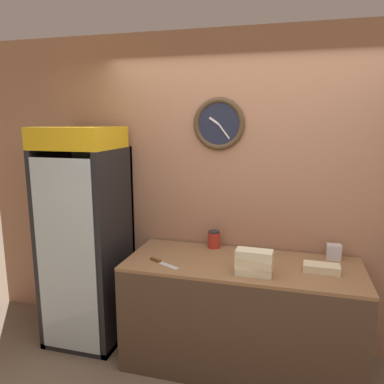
# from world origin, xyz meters

# --- Properties ---
(wall_back) EXTENTS (5.20, 0.10, 2.70)m
(wall_back) POSITION_xyz_m (-0.00, 1.32, 1.36)
(wall_back) COLOR #AD7A5B
(wall_back) RESTS_ON ground_plane
(prep_counter) EXTENTS (1.82, 0.72, 0.87)m
(prep_counter) POSITION_xyz_m (0.00, 0.91, 0.44)
(prep_counter) COLOR #4C3828
(prep_counter) RESTS_ON ground_plane
(beverage_cooler) EXTENTS (0.64, 0.64, 1.91)m
(beverage_cooler) POSITION_xyz_m (-1.39, 1.00, 1.03)
(beverage_cooler) COLOR black
(beverage_cooler) RESTS_ON ground_plane
(sandwich_stack_bottom) EXTENTS (0.26, 0.12, 0.06)m
(sandwich_stack_bottom) POSITION_xyz_m (0.11, 0.70, 0.90)
(sandwich_stack_bottom) COLOR beige
(sandwich_stack_bottom) RESTS_ON prep_counter
(sandwich_stack_middle) EXTENTS (0.27, 0.13, 0.06)m
(sandwich_stack_middle) POSITION_xyz_m (0.11, 0.70, 0.97)
(sandwich_stack_middle) COLOR beige
(sandwich_stack_middle) RESTS_ON sandwich_stack_bottom
(sandwich_stack_top) EXTENTS (0.26, 0.13, 0.06)m
(sandwich_stack_top) POSITION_xyz_m (0.11, 0.70, 1.03)
(sandwich_stack_top) COLOR beige
(sandwich_stack_top) RESTS_ON sandwich_stack_middle
(sandwich_flat_left) EXTENTS (0.26, 0.13, 0.06)m
(sandwich_flat_left) POSITION_xyz_m (0.58, 0.89, 0.90)
(sandwich_flat_left) COLOR beige
(sandwich_flat_left) RESTS_ON prep_counter
(chefs_knife) EXTENTS (0.28, 0.16, 0.02)m
(chefs_knife) POSITION_xyz_m (-0.62, 0.74, 0.88)
(chefs_knife) COLOR silver
(chefs_knife) RESTS_ON prep_counter
(condiment_jar) EXTENTS (0.11, 0.11, 0.15)m
(condiment_jar) POSITION_xyz_m (-0.29, 1.20, 0.95)
(condiment_jar) COLOR #B72D23
(condiment_jar) RESTS_ON prep_counter
(napkin_dispenser) EXTENTS (0.11, 0.09, 0.12)m
(napkin_dispenser) POSITION_xyz_m (0.69, 1.18, 0.93)
(napkin_dispenser) COLOR silver
(napkin_dispenser) RESTS_ON prep_counter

